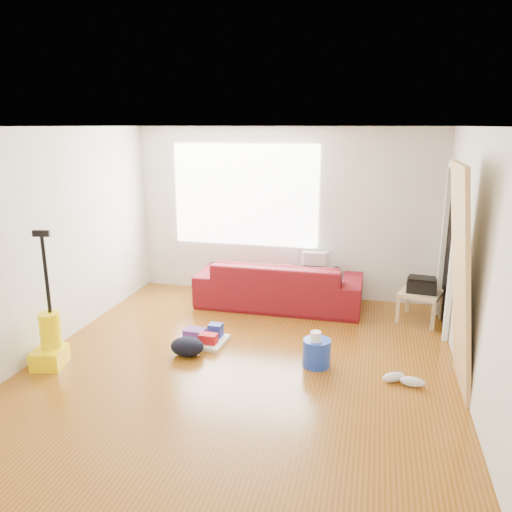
% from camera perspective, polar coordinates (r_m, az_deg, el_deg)
% --- Properties ---
extents(room, '(4.51, 5.01, 2.51)m').
position_cam_1_polar(room, '(5.15, -0.67, 0.58)').
color(room, brown).
rests_on(room, ground).
extents(sofa, '(2.31, 0.90, 0.67)m').
position_cam_1_polar(sofa, '(7.21, 2.64, -5.68)').
color(sofa, '#5A0E17').
rests_on(sofa, ground).
extents(tv_stand, '(0.76, 0.49, 0.49)m').
position_cam_1_polar(tv_stand, '(7.31, 6.63, -3.35)').
color(tv_stand, black).
rests_on(tv_stand, ground).
extents(tv, '(0.52, 0.07, 0.30)m').
position_cam_1_polar(tv, '(7.20, 6.72, -0.42)').
color(tv, black).
rests_on(tv, tv_stand).
extents(side_table, '(0.63, 0.63, 0.41)m').
position_cam_1_polar(side_table, '(6.90, 18.31, -4.40)').
color(side_table, tan).
rests_on(side_table, ground).
extents(printer, '(0.40, 0.32, 0.19)m').
position_cam_1_polar(printer, '(6.85, 18.41, -3.14)').
color(printer, black).
rests_on(printer, side_table).
extents(bucket, '(0.37, 0.37, 0.30)m').
position_cam_1_polar(bucket, '(5.55, 6.89, -12.32)').
color(bucket, '#1A3ABA').
rests_on(bucket, ground).
extents(toilet_paper, '(0.12, 0.12, 0.11)m').
position_cam_1_polar(toilet_paper, '(5.43, 6.78, -10.57)').
color(toilet_paper, white).
rests_on(toilet_paper, bucket).
extents(cleaning_tray, '(0.59, 0.49, 0.20)m').
position_cam_1_polar(cleaning_tray, '(6.06, -6.00, -9.21)').
color(cleaning_tray, white).
rests_on(cleaning_tray, ground).
extents(backpack, '(0.39, 0.31, 0.21)m').
position_cam_1_polar(backpack, '(5.79, -7.84, -11.14)').
color(backpack, black).
rests_on(backpack, ground).
extents(sneakers, '(0.44, 0.22, 0.10)m').
position_cam_1_polar(sneakers, '(5.34, 16.44, -13.38)').
color(sneakers, silver).
rests_on(sneakers, ground).
extents(vacuum, '(0.38, 0.41, 1.47)m').
position_cam_1_polar(vacuum, '(5.84, -22.51, -9.00)').
color(vacuum, '#FFDE00').
rests_on(vacuum, ground).
extents(door_panel, '(0.27, 0.88, 2.19)m').
position_cam_1_polar(door_panel, '(5.51, 21.22, -13.49)').
color(door_panel, '#AC854D').
rests_on(door_panel, ground).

